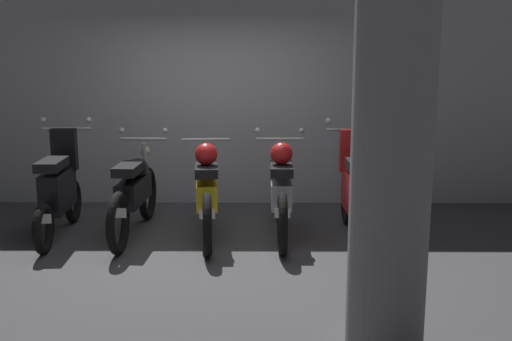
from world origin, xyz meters
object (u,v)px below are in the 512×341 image
motorbike_slot_3 (281,189)px  motorbike_slot_4 (356,192)px  motorbike_slot_0 (59,190)px  motorbike_slot_2 (207,190)px  motorbike_slot_1 (134,192)px  support_pillar (393,129)px

motorbike_slot_3 → motorbike_slot_4: motorbike_slot_4 is taller
motorbike_slot_0 → motorbike_slot_2: bearing=0.4°
motorbike_slot_1 → motorbike_slot_3: bearing=-0.3°
motorbike_slot_3 → motorbike_slot_2: bearing=-176.7°
support_pillar → motorbike_slot_1: bearing=130.9°
motorbike_slot_2 → motorbike_slot_1: bearing=176.0°
motorbike_slot_2 → motorbike_slot_0: bearing=-179.6°
motorbike_slot_0 → motorbike_slot_3: motorbike_slot_0 is taller
motorbike_slot_3 → support_pillar: (0.65, -2.63, 1.02)m
motorbike_slot_0 → motorbike_slot_3: bearing=1.3°
motorbike_slot_1 → motorbike_slot_3: (1.64, -0.01, 0.04)m
motorbike_slot_1 → motorbike_slot_4: (2.46, -0.12, 0.04)m
motorbike_slot_2 → support_pillar: 3.15m
motorbike_slot_4 → motorbike_slot_0: bearing=179.0°
motorbike_slot_0 → motorbike_slot_1: (0.82, 0.07, -0.04)m
motorbike_slot_1 → motorbike_slot_4: 2.46m
motorbike_slot_4 → motorbike_slot_1: bearing=177.1°
support_pillar → motorbike_slot_2: bearing=119.7°
motorbike_slot_0 → motorbike_slot_2: size_ratio=0.86×
motorbike_slot_0 → motorbike_slot_3: size_ratio=0.86×
motorbike_slot_3 → motorbike_slot_4: (0.82, -0.11, -0.00)m
motorbike_slot_0 → motorbike_slot_2: (1.64, 0.01, -0.00)m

